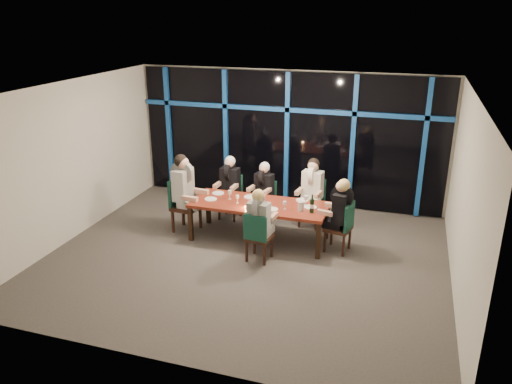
% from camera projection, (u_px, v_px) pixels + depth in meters
% --- Properties ---
extents(room, '(7.04, 7.00, 3.02)m').
position_uv_depth(room, '(245.00, 149.00, 8.31)').
color(room, '#57514C').
rests_on(room, ground).
extents(window_wall, '(6.86, 0.43, 2.94)m').
position_uv_depth(window_wall, '(288.00, 136.00, 11.10)').
color(window_wall, black).
rests_on(window_wall, ground).
extents(dining_table, '(2.60, 1.00, 0.75)m').
position_uv_depth(dining_table, '(259.00, 207.00, 9.49)').
color(dining_table, maroon).
rests_on(dining_table, ground).
extents(chair_far_left, '(0.46, 0.46, 0.93)m').
position_uv_depth(chair_far_left, '(231.00, 194.00, 10.61)').
color(chair_far_left, black).
rests_on(chair_far_left, ground).
extents(chair_far_mid, '(0.49, 0.49, 0.89)m').
position_uv_depth(chair_far_mid, '(265.00, 199.00, 10.39)').
color(chair_far_mid, black).
rests_on(chair_far_mid, ground).
extents(chair_far_right, '(0.51, 0.51, 0.98)m').
position_uv_depth(chair_far_right, '(313.00, 200.00, 10.22)').
color(chair_far_right, black).
rests_on(chair_far_right, ground).
extents(chair_end_left, '(0.54, 0.54, 1.08)m').
position_uv_depth(chair_end_left, '(182.00, 202.00, 9.95)').
color(chair_end_left, black).
rests_on(chair_end_left, ground).
extents(chair_end_right, '(0.52, 0.52, 0.96)m').
position_uv_depth(chair_end_right, '(343.00, 225.00, 9.06)').
color(chair_end_right, black).
rests_on(chair_end_right, ground).
extents(chair_near_mid, '(0.47, 0.47, 0.92)m').
position_uv_depth(chair_near_mid, '(258.00, 235.00, 8.70)').
color(chair_near_mid, black).
rests_on(chair_near_mid, ground).
extents(diner_far_left, '(0.48, 0.59, 0.90)m').
position_uv_depth(diner_far_left, '(229.00, 179.00, 10.42)').
color(diner_far_left, black).
rests_on(diner_far_left, ground).
extents(diner_far_mid, '(0.49, 0.59, 0.87)m').
position_uv_depth(diner_far_mid, '(263.00, 184.00, 10.21)').
color(diner_far_mid, black).
rests_on(diner_far_mid, ground).
extents(diner_far_right, '(0.52, 0.64, 0.95)m').
position_uv_depth(diner_far_right, '(312.00, 183.00, 10.02)').
color(diner_far_right, silver).
rests_on(diner_far_right, ground).
extents(diner_end_left, '(0.69, 0.56, 1.05)m').
position_uv_depth(diner_end_left, '(185.00, 182.00, 9.77)').
color(diner_end_left, black).
rests_on(diner_end_left, ground).
extents(diner_end_right, '(0.64, 0.52, 0.93)m').
position_uv_depth(diner_end_right, '(340.00, 205.00, 8.96)').
color(diner_end_right, black).
rests_on(diner_end_right, ground).
extents(diner_near_mid, '(0.48, 0.60, 0.90)m').
position_uv_depth(diner_near_mid, '(259.00, 214.00, 8.64)').
color(diner_near_mid, black).
rests_on(diner_near_mid, ground).
extents(plate_far_left, '(0.24, 0.24, 0.01)m').
position_uv_depth(plate_far_left, '(218.00, 193.00, 9.97)').
color(plate_far_left, white).
rests_on(plate_far_left, dining_table).
extents(plate_far_mid, '(0.24, 0.24, 0.01)m').
position_uv_depth(plate_far_mid, '(250.00, 197.00, 9.78)').
color(plate_far_mid, white).
rests_on(plate_far_mid, dining_table).
extents(plate_far_right, '(0.24, 0.24, 0.01)m').
position_uv_depth(plate_far_right, '(302.00, 200.00, 9.60)').
color(plate_far_right, white).
rests_on(plate_far_right, dining_table).
extents(plate_end_left, '(0.24, 0.24, 0.01)m').
position_uv_depth(plate_end_left, '(211.00, 199.00, 9.66)').
color(plate_end_left, white).
rests_on(plate_end_left, dining_table).
extents(plate_end_right, '(0.24, 0.24, 0.01)m').
position_uv_depth(plate_end_right, '(310.00, 207.00, 9.27)').
color(plate_end_right, white).
rests_on(plate_end_right, dining_table).
extents(plate_near_mid, '(0.24, 0.24, 0.01)m').
position_uv_depth(plate_near_mid, '(271.00, 209.00, 9.17)').
color(plate_near_mid, white).
rests_on(plate_near_mid, dining_table).
extents(wine_bottle, '(0.08, 0.08, 0.35)m').
position_uv_depth(wine_bottle, '(312.00, 206.00, 9.00)').
color(wine_bottle, black).
rests_on(wine_bottle, dining_table).
extents(water_pitcher, '(0.11, 0.10, 0.18)m').
position_uv_depth(water_pitcher, '(300.00, 206.00, 9.08)').
color(water_pitcher, silver).
rests_on(water_pitcher, dining_table).
extents(tea_light, '(0.05, 0.05, 0.03)m').
position_uv_depth(tea_light, '(246.00, 208.00, 9.23)').
color(tea_light, '#FFAA4C').
rests_on(tea_light, dining_table).
extents(wine_glass_a, '(0.06, 0.06, 0.16)m').
position_uv_depth(wine_glass_a, '(237.00, 197.00, 9.44)').
color(wine_glass_a, silver).
rests_on(wine_glass_a, dining_table).
extents(wine_glass_b, '(0.07, 0.07, 0.18)m').
position_uv_depth(wine_glass_b, '(261.00, 196.00, 9.47)').
color(wine_glass_b, silver).
rests_on(wine_glass_b, dining_table).
extents(wine_glass_c, '(0.06, 0.06, 0.16)m').
position_uv_depth(wine_glass_c, '(285.00, 203.00, 9.15)').
color(wine_glass_c, silver).
rests_on(wine_glass_c, dining_table).
extents(wine_glass_d, '(0.07, 0.07, 0.18)m').
position_uv_depth(wine_glass_d, '(230.00, 193.00, 9.63)').
color(wine_glass_d, silver).
rests_on(wine_glass_d, dining_table).
extents(wine_glass_e, '(0.07, 0.07, 0.19)m').
position_uv_depth(wine_glass_e, '(306.00, 198.00, 9.33)').
color(wine_glass_e, silver).
rests_on(wine_glass_e, dining_table).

